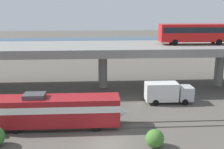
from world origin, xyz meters
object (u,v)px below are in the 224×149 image
at_px(transit_bus_on_overpass, 195,32).
at_px(train_locomotive, 63,110).
at_px(parked_car_1, 21,46).
at_px(parked_car_2, 103,47).
at_px(parked_car_0, 143,45).
at_px(service_truck_west, 167,92).
at_px(parked_car_3, 69,47).
at_px(parked_car_4, 17,48).

bearing_deg(transit_bus_on_overpass, train_locomotive, 37.70).
xyz_separation_m(transit_bus_on_overpass, parked_car_1, (-38.68, 36.26, -7.37)).
bearing_deg(parked_car_2, parked_car_0, 7.18).
bearing_deg(train_locomotive, parked_car_0, 70.80).
relative_size(train_locomotive, parked_car_0, 3.64).
distance_m(transit_bus_on_overpass, service_truck_west, 13.17).
xyz_separation_m(service_truck_west, parked_car_2, (-8.22, 42.69, 0.42)).
bearing_deg(train_locomotive, parked_car_3, 94.43).
xyz_separation_m(parked_car_0, parked_car_2, (-12.14, -1.53, 0.00)).
bearing_deg(parked_car_3, transit_bus_on_overpass, 126.16).
bearing_deg(parked_car_3, parked_car_0, -173.66).
relative_size(parked_car_2, parked_car_3, 1.14).
relative_size(train_locomotive, parked_car_4, 3.43).
relative_size(parked_car_0, parked_car_2, 0.92).
height_order(transit_bus_on_overpass, parked_car_1, transit_bus_on_overpass).
bearing_deg(parked_car_1, train_locomotive, -70.88).
relative_size(train_locomotive, transit_bus_on_overpass, 1.28).
height_order(train_locomotive, parked_car_1, train_locomotive).
height_order(parked_car_2, parked_car_3, same).
xyz_separation_m(service_truck_west, parked_car_0, (3.93, 44.22, 0.42)).
height_order(parked_car_1, parked_car_3, same).
height_order(service_truck_west, parked_car_1, service_truck_west).
bearing_deg(train_locomotive, parked_car_1, 109.12).
xyz_separation_m(transit_bus_on_overpass, parked_car_0, (-2.57, 35.83, -7.37)).
height_order(train_locomotive, transit_bus_on_overpass, transit_bus_on_overpass).
distance_m(train_locomotive, parked_car_1, 55.22).
bearing_deg(parked_car_1, transit_bus_on_overpass, -43.15).
bearing_deg(parked_car_0, parked_car_3, 6.34).
bearing_deg(parked_car_0, train_locomotive, 70.80).
height_order(parked_car_0, parked_car_1, same).
distance_m(service_truck_west, parked_car_0, 44.39).
distance_m(train_locomotive, parked_car_0, 54.79).
bearing_deg(parked_car_4, transit_bus_on_overpass, -40.53).
xyz_separation_m(service_truck_west, parked_car_1, (-32.17, 44.65, 0.42)).
relative_size(train_locomotive, service_truck_west, 2.25).
height_order(train_locomotive, parked_car_2, train_locomotive).
height_order(train_locomotive, parked_car_4, train_locomotive).
height_order(parked_car_0, parked_car_3, same).
xyz_separation_m(parked_car_2, parked_car_4, (-24.27, -0.96, -0.00)).
bearing_deg(transit_bus_on_overpass, parked_car_4, -40.53).
height_order(train_locomotive, service_truck_west, train_locomotive).
xyz_separation_m(train_locomotive, parked_car_2, (5.87, 50.21, -0.13)).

